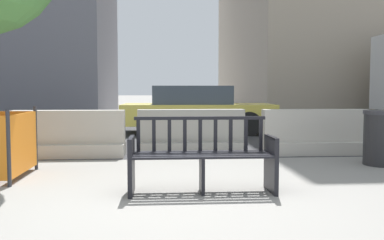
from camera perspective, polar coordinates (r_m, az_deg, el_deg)
The scene contains 8 objects.
ground_plane at distance 4.86m, azimuth -2.72°, elevation -10.30°, with size 200.00×200.00×0.00m, color gray.
street_asphalt at distance 13.46m, azimuth -3.85°, elevation -1.13°, with size 120.00×12.00×0.01m, color #333335.
street_bench at distance 5.03m, azimuth 1.31°, elevation -5.18°, with size 1.69×0.54×0.88m.
jersey_barrier_centre at distance 8.07m, azimuth -0.12°, elevation -2.13°, with size 2.01×0.70×0.84m.
jersey_barrier_left at distance 8.04m, azimuth -16.07°, elevation -2.30°, with size 2.00×0.68×0.84m.
jersey_barrier_right at distance 8.40m, azimuth 16.10°, elevation -2.04°, with size 2.01×0.71×0.84m.
car_taxi_near at distance 12.00m, azimuth 0.54°, elevation 1.46°, with size 4.23×2.10×1.32m.
trash_bin at distance 7.50m, azimuth 24.11°, elevation -2.16°, with size 0.62×0.62×0.88m.
Camera 1 is at (-0.14, -4.70, 1.20)m, focal length 40.00 mm.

